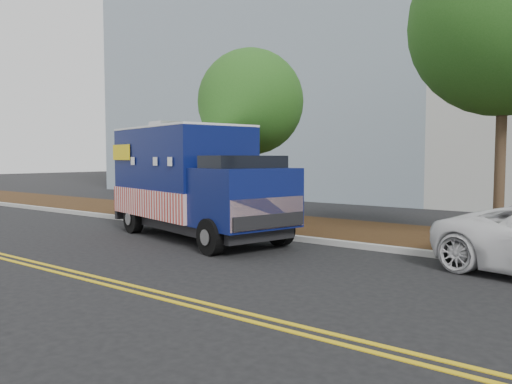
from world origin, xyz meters
The scene contains 9 objects.
ground centered at (0.00, 0.00, 0.00)m, with size 120.00×120.00×0.00m, color black.
curb centered at (0.00, 1.40, 0.07)m, with size 120.00×0.18×0.15m, color #9E9E99.
mulch_strip centered at (0.00, 3.50, 0.07)m, with size 120.00×4.00×0.15m, color black.
centerline_near centered at (0.00, -4.45, 0.01)m, with size 120.00×0.10×0.01m, color gold.
centerline_far centered at (0.00, -4.70, 0.01)m, with size 120.00×0.10×0.01m, color gold.
tree_b centered at (-0.72, 2.95, 4.10)m, with size 3.47×3.47×5.85m.
tree_c centered at (6.74, 3.57, 5.63)m, with size 4.64×4.64×7.96m.
sign_post centered at (-1.37, 2.03, 1.20)m, with size 0.06×0.06×2.40m, color #473828.
food_truck centered at (-0.72, 0.21, 1.54)m, with size 6.83×3.92×3.40m.
Camera 1 is at (9.45, -10.10, 2.30)m, focal length 35.00 mm.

